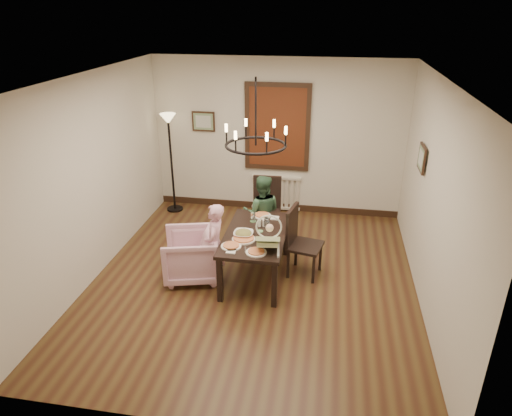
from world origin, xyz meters
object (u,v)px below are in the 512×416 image
(dining_table, at_px, (256,238))
(elderly_woman, at_px, (215,251))
(drinking_glass, at_px, (268,226))
(chair_right, at_px, (305,242))
(floor_lamp, at_px, (172,165))
(seated_man, at_px, (262,219))
(baby_bouncer, at_px, (268,238))
(chair_far, at_px, (266,210))
(armchair, at_px, (191,255))

(dining_table, distance_m, elderly_woman, 0.59)
(elderly_woman, relative_size, drinking_glass, 7.44)
(chair_right, xyz_separation_m, floor_lamp, (-2.60, 1.85, 0.38))
(seated_man, height_order, baby_bouncer, seated_man)
(chair_far, relative_size, seated_man, 1.03)
(chair_far, relative_size, chair_right, 1.02)
(drinking_glass, bearing_deg, floor_lamp, 137.04)
(elderly_woman, xyz_separation_m, baby_bouncer, (0.76, -0.18, 0.37))
(seated_man, height_order, floor_lamp, floor_lamp)
(dining_table, bearing_deg, chair_right, 13.89)
(armchair, distance_m, floor_lamp, 2.48)
(dining_table, xyz_separation_m, floor_lamp, (-1.91, 2.02, 0.29))
(baby_bouncer, bearing_deg, drinking_glass, 91.97)
(armchair, bearing_deg, chair_far, 132.67)
(drinking_glass, xyz_separation_m, floor_lamp, (-2.07, 1.92, 0.14))
(chair_far, height_order, seated_man, chair_far)
(chair_right, xyz_separation_m, armchair, (-1.58, -0.34, -0.17))
(chair_right, xyz_separation_m, seated_man, (-0.73, 0.66, -0.01))
(floor_lamp, bearing_deg, dining_table, -46.61)
(chair_right, relative_size, baby_bouncer, 2.12)
(armchair, distance_m, elderly_woman, 0.40)
(armchair, height_order, drinking_glass, drinking_glass)
(dining_table, xyz_separation_m, elderly_woman, (-0.53, -0.24, -0.12))
(seated_man, distance_m, floor_lamp, 2.25)
(floor_lamp, bearing_deg, elderly_woman, -58.51)
(baby_bouncer, bearing_deg, armchair, 161.10)
(chair_far, distance_m, elderly_woman, 1.48)
(seated_man, bearing_deg, chair_right, 130.79)
(chair_far, distance_m, seated_man, 0.33)
(baby_bouncer, bearing_deg, elderly_woman, 160.00)
(baby_bouncer, height_order, drinking_glass, baby_bouncer)
(chair_right, bearing_deg, elderly_woman, 120.97)
(chair_far, distance_m, floor_lamp, 2.10)
(dining_table, height_order, floor_lamp, floor_lamp)
(seated_man, relative_size, baby_bouncer, 2.10)
(chair_far, height_order, drinking_glass, chair_far)
(chair_far, height_order, elderly_woman, chair_far)
(seated_man, height_order, drinking_glass, seated_man)
(seated_man, bearing_deg, elderly_woman, 58.70)
(dining_table, relative_size, chair_far, 1.42)
(chair_right, xyz_separation_m, drinking_glass, (-0.53, -0.07, 0.25))
(chair_far, relative_size, floor_lamp, 0.58)
(drinking_glass, bearing_deg, chair_right, 7.33)
(chair_right, bearing_deg, seated_man, 60.23)
(dining_table, distance_m, baby_bouncer, 0.53)
(chair_right, bearing_deg, armchair, 114.62)
(dining_table, relative_size, elderly_woman, 1.52)
(chair_far, bearing_deg, seated_man, -93.42)
(chair_far, height_order, floor_lamp, floor_lamp)
(baby_bouncer, distance_m, drinking_glass, 0.53)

